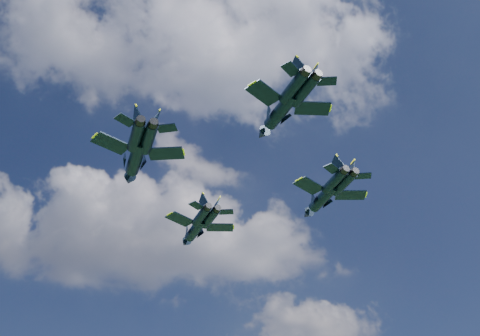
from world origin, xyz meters
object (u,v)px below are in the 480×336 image
object	(u,v)px
jet_lead	(195,230)
jet_left	(135,159)
jet_slot	(279,112)
jet_right	(322,198)

from	to	relation	value
jet_lead	jet_left	world-z (taller)	jet_lead
jet_left	jet_slot	distance (m)	22.88
jet_left	jet_right	bearing A→B (deg)	5.95
jet_lead	jet_right	world-z (taller)	jet_right
jet_left	jet_right	xyz separation A→B (m)	(30.09, 12.44, 1.17)
jet_lead	jet_right	distance (m)	24.15
jet_lead	jet_left	size ratio (longest dim) A/B	0.92
jet_left	jet_slot	world-z (taller)	jet_slot
jet_left	jet_right	world-z (taller)	jet_right
jet_lead	jet_right	xyz separation A→B (m)	(21.95, -10.03, 0.83)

